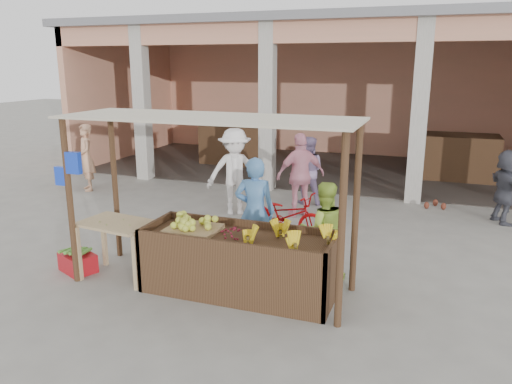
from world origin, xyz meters
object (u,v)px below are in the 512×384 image
at_px(fruit_stall, 239,265).
at_px(motorcycle, 286,214).
at_px(side_table, 117,231).
at_px(vendor_blue, 255,208).
at_px(red_crate, 78,262).
at_px(vendor_green, 324,228).

bearing_deg(fruit_stall, motorcycle, 90.86).
relative_size(side_table, vendor_blue, 0.62).
height_order(fruit_stall, motorcycle, motorcycle).
height_order(fruit_stall, vendor_blue, vendor_blue).
relative_size(side_table, red_crate, 2.10).
xyz_separation_m(red_crate, motorcycle, (2.53, 2.50, 0.30)).
xyz_separation_m(side_table, motorcycle, (1.81, 2.45, -0.26)).
bearing_deg(fruit_stall, vendor_blue, 97.86).
distance_m(side_table, red_crate, 0.92).
xyz_separation_m(fruit_stall, vendor_blue, (-0.14, 1.02, 0.51)).
bearing_deg(vendor_blue, vendor_green, 162.46).
xyz_separation_m(fruit_stall, vendor_green, (0.97, 0.86, 0.36)).
xyz_separation_m(fruit_stall, red_crate, (-2.56, -0.16, -0.26)).
relative_size(red_crate, vendor_green, 0.35).
distance_m(vendor_blue, motorcycle, 1.40).
height_order(side_table, vendor_green, vendor_green).
relative_size(vendor_blue, vendor_green, 1.19).
relative_size(fruit_stall, red_crate, 4.83).
bearing_deg(motorcycle, fruit_stall, -168.41).
height_order(fruit_stall, vendor_green, vendor_green).
distance_m(vendor_green, motorcycle, 1.81).
bearing_deg(red_crate, fruit_stall, 28.06).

